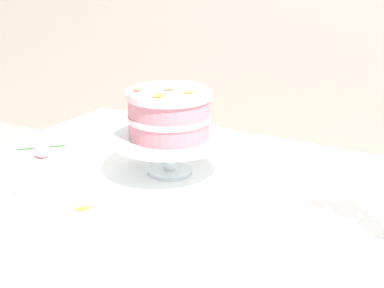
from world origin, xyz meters
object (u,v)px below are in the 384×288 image
Objects in this scene: dining_table at (206,245)px; teacup at (2,183)px; cake_stand at (169,143)px; fallen_rose at (42,150)px; layer_cake at (169,113)px.

dining_table is 11.46× the size of teacup.
cake_stand is (-0.17, 0.13, 0.17)m from dining_table.
teacup reaches higher than dining_table.
teacup is 0.98× the size of fallen_rose.
fallen_rose is (-0.36, -0.07, -0.14)m from layer_cake.
teacup is at bearing -159.04° from dining_table.
layer_cake reaches higher than cake_stand.
fallen_rose reaches higher than dining_table.
cake_stand reaches higher than teacup.
teacup is (-0.44, -0.17, 0.12)m from dining_table.
teacup is at bearing -132.31° from cake_stand.
layer_cake is at bearing 47.68° from teacup.
cake_stand reaches higher than dining_table.
dining_table is 0.55m from fallen_rose.
cake_stand is 0.08m from layer_cake.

